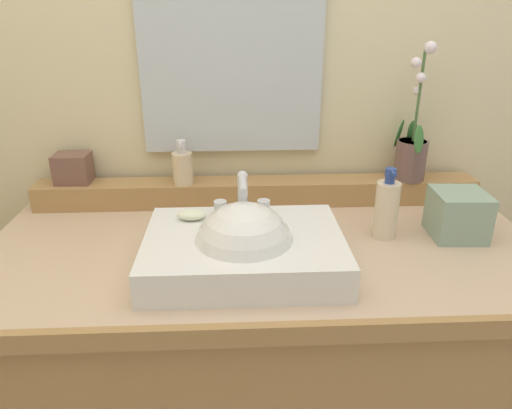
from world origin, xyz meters
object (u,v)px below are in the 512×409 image
object	(u,v)px
soap_dispenser	(183,167)
lotion_bottle	(386,208)
soap_bar	(192,215)
tissue_box	(458,214)
trinket_box	(73,168)
sink_basin	(244,251)
potted_plant	(412,149)

from	to	relation	value
soap_dispenser	lotion_bottle	distance (m)	0.58
soap_bar	tissue_box	size ratio (longest dim) A/B	0.54
tissue_box	trinket_box	bearing A→B (deg)	166.05
sink_basin	trinket_box	size ratio (longest dim) A/B	4.49
potted_plant	sink_basin	bearing A→B (deg)	-143.46
sink_basin	soap_bar	bearing A→B (deg)	141.50
sink_basin	soap_dispenser	size ratio (longest dim) A/B	3.40
soap_bar	tissue_box	world-z (taller)	tissue_box
sink_basin	potted_plant	world-z (taller)	potted_plant
tissue_box	potted_plant	bearing A→B (deg)	101.56
potted_plant	tissue_box	xyz separation A→B (m)	(0.05, -0.24, -0.10)
trinket_box	lotion_bottle	xyz separation A→B (m)	(0.86, -0.26, -0.04)
potted_plant	soap_dispenser	bearing A→B (deg)	-179.12
sink_basin	soap_bar	distance (m)	0.16
sink_basin	soap_dispenser	xyz separation A→B (m)	(-0.17, 0.36, 0.08)
sink_basin	tissue_box	world-z (taller)	sink_basin
soap_bar	potted_plant	xyz separation A→B (m)	(0.63, 0.28, 0.07)
sink_basin	soap_bar	world-z (taller)	sink_basin
soap_bar	trinket_box	distance (m)	0.48
lotion_bottle	sink_basin	bearing A→B (deg)	-158.93
potted_plant	tissue_box	distance (m)	0.26
trinket_box	lotion_bottle	size ratio (longest dim) A/B	0.54
lotion_bottle	tissue_box	xyz separation A→B (m)	(0.19, -0.01, -0.02)
sink_basin	soap_bar	xyz separation A→B (m)	(-0.12, 0.10, 0.05)
soap_bar	lotion_bottle	xyz separation A→B (m)	(0.49, 0.04, -0.01)
trinket_box	potted_plant	bearing A→B (deg)	-0.25
soap_dispenser	tissue_box	world-z (taller)	soap_dispenser
tissue_box	sink_basin	bearing A→B (deg)	-166.20
soap_bar	sink_basin	bearing A→B (deg)	-38.50
sink_basin	lotion_bottle	distance (m)	0.40
soap_bar	tissue_box	xyz separation A→B (m)	(0.68, 0.04, -0.03)
soap_bar	soap_dispenser	distance (m)	0.27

